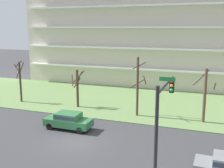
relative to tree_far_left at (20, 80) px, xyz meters
The scene contains 9 objects.
ground 15.53m from the tree_far_left, 35.97° to the right, with size 160.00×160.00×0.00m, color #38383A.
grass_lawn_strip 13.64m from the tree_far_left, 22.15° to the left, with size 80.00×16.00×0.08m, color #66844C.
apartment_building 23.52m from the tree_far_left, 56.84° to the left, with size 41.03×12.73×18.74m.
tree_far_left is the anchor object (origin of this frame).
tree_left 7.82m from the tree_far_left, ahead, with size 1.48×1.67×4.51m.
tree_center 15.36m from the tree_far_left, ahead, with size 1.96×1.84×6.33m.
tree_right 22.08m from the tree_far_left, ahead, with size 2.20×2.04×5.47m.
sedan_green_near_left 12.37m from the tree_far_left, 32.00° to the right, with size 4.41×1.83×1.57m.
traffic_signal_mast 24.70m from the tree_far_left, 34.41° to the right, with size 0.90×5.07×6.62m.
Camera 1 is at (10.38, -19.32, 9.29)m, focal length 44.81 mm.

